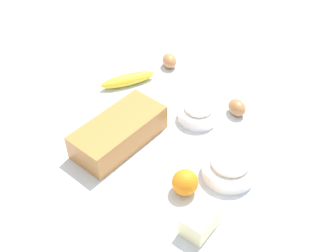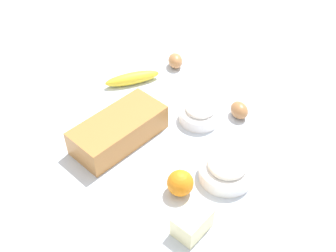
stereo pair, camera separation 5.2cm
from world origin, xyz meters
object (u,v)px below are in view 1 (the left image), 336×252
sugar_bowl (199,112)px  orange_fruit (185,182)px  egg_near_butter (237,107)px  flour_bowl (230,167)px  butter_block (200,221)px  loaf_pan (119,131)px  egg_beside_bowl (169,61)px  banana (128,80)px

sugar_bowl → orange_fruit: size_ratio=1.83×
orange_fruit → egg_near_butter: size_ratio=1.05×
flour_bowl → egg_near_butter: bearing=-141.4°
sugar_bowl → orange_fruit: orange_fruit is taller
flour_bowl → butter_block: (0.18, 0.07, 0.00)m
flour_bowl → butter_block: flour_bowl is taller
loaf_pan → egg_beside_bowl: loaf_pan is taller
banana → sugar_bowl: bearing=103.0°
flour_bowl → orange_fruit: orange_fruit is taller
butter_block → egg_near_butter: 0.44m
sugar_bowl → egg_near_butter: (-0.11, 0.06, -0.00)m
sugar_bowl → butter_block: (0.27, 0.29, 0.00)m
loaf_pan → egg_beside_bowl: bearing=-160.7°
flour_bowl → banana: size_ratio=0.78×
loaf_pan → egg_near_butter: 0.38m
butter_block → egg_near_butter: (-0.38, -0.23, -0.01)m
egg_beside_bowl → flour_bowl: bearing=67.6°
sugar_bowl → orange_fruit: (0.22, 0.18, 0.01)m
banana → orange_fruit: (0.15, 0.47, 0.01)m
sugar_bowl → egg_near_butter: sugar_bowl is taller
flour_bowl → sugar_bowl: bearing=-112.5°
orange_fruit → egg_beside_bowl: orange_fruit is taller
banana → egg_near_butter: 0.38m
banana → egg_beside_bowl: size_ratio=2.88×
loaf_pan → flour_bowl: size_ratio=2.01×
sugar_bowl → banana: 0.29m
flour_bowl → banana: (-0.02, -0.50, -0.01)m
butter_block → flour_bowl: bearing=-157.3°
loaf_pan → butter_block: size_ratio=3.32×
sugar_bowl → butter_block: same height
loaf_pan → flour_bowl: loaf_pan is taller
sugar_bowl → orange_fruit: 0.29m
egg_near_butter → egg_beside_bowl: 0.33m
loaf_pan → orange_fruit: loaf_pan is taller
egg_near_butter → egg_beside_bowl: size_ratio=1.00×
egg_beside_bowl → egg_near_butter: bearing=89.4°
loaf_pan → orange_fruit: (-0.03, 0.26, -0.01)m
orange_fruit → butter_block: 0.12m
loaf_pan → sugar_bowl: (-0.25, 0.07, -0.01)m
loaf_pan → egg_beside_bowl: size_ratio=4.52×
orange_fruit → egg_beside_bowl: 0.57m
orange_fruit → egg_beside_bowl: bearing=-125.9°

